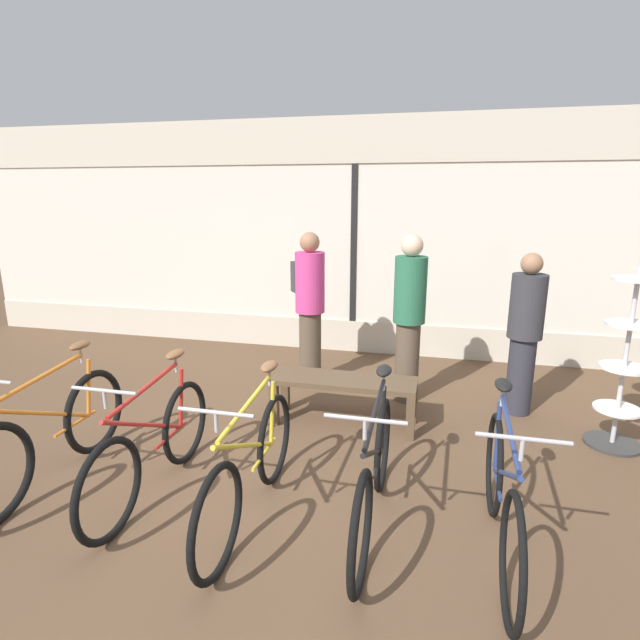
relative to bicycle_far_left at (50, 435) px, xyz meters
The scene contains 12 objects.
ground_plane 1.75m from the bicycle_far_left, ahead, with size 24.00×24.00×0.00m, color brown.
shop_back_wall 4.42m from the bicycle_far_left, 66.48° to the left, with size 12.00×0.08×3.20m.
bicycle_far_left is the anchor object (origin of this frame).
bicycle_left 0.86m from the bicycle_far_left, ahead, with size 0.46×1.71×1.03m.
bicycle_center 1.68m from the bicycle_far_left, ahead, with size 0.46×1.75×1.03m.
bicycle_right 2.52m from the bicycle_far_left, ahead, with size 0.46×1.75×1.03m.
bicycle_far_right 3.32m from the bicycle_far_left, ahead, with size 0.46×1.71×1.04m.
accessory_rack 4.80m from the bicycle_far_left, 20.73° to the left, with size 0.48×0.48×1.62m.
display_bench 2.55m from the bicycle_far_left, 37.39° to the left, with size 1.40×0.44×0.47m.
customer_near_rack 2.97m from the bicycle_far_left, 61.02° to the left, with size 0.52×0.56×1.80m.
customer_by_window 3.49m from the bicycle_far_left, 41.63° to the left, with size 0.40×0.40×1.81m.
customer_mid_floor 4.37m from the bicycle_far_left, 30.87° to the left, with size 0.47×0.47×1.66m.
Camera 1 is at (1.17, -3.15, 2.23)m, focal length 28.00 mm.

